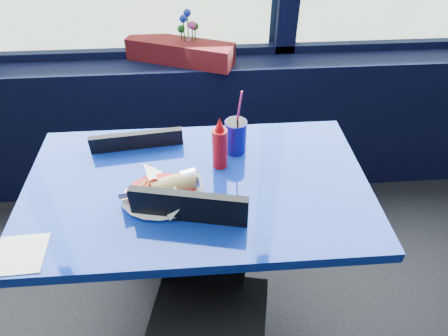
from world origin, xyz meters
TOP-DOWN VIEW (x-y plane):
  - window_sill at (0.00, 2.87)m, footprint 5.00×0.26m
  - near_table at (0.30, 2.00)m, footprint 1.20×0.70m
  - chair_near_front at (0.30, 1.73)m, footprint 0.46×0.46m
  - chair_near_back at (0.09, 2.33)m, footprint 0.41×0.41m
  - planter_box at (0.24, 2.86)m, footprint 0.55×0.33m
  - flower_vase at (0.29, 2.86)m, footprint 0.13×0.14m
  - food_basket at (0.19, 1.93)m, footprint 0.25×0.25m
  - ketchup_bottle at (0.39, 2.09)m, footprint 0.05×0.05m
  - soda_cup at (0.45, 2.18)m, footprint 0.08×0.08m
  - napkin at (-0.22, 1.73)m, footprint 0.15×0.15m

SIDE VIEW (x-z plane):
  - window_sill at x=0.00m, z-range 0.00..0.80m
  - chair_near_back at x=0.09m, z-range 0.06..0.88m
  - chair_near_front at x=0.30m, z-range 0.06..0.93m
  - near_table at x=0.30m, z-range 0.19..0.94m
  - napkin at x=-0.22m, z-range 0.75..0.75m
  - food_basket at x=0.19m, z-range 0.74..0.82m
  - soda_cup at x=0.45m, z-range 0.68..0.96m
  - ketchup_bottle at x=0.39m, z-range 0.74..0.94m
  - planter_box at x=0.24m, z-range 0.80..0.91m
  - flower_vase at x=0.29m, z-range 0.75..1.00m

